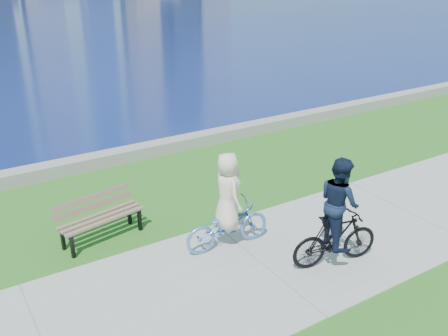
# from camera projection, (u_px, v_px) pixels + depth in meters

# --- Properties ---
(ground) EXTENTS (320.00, 320.00, 0.00)m
(ground) POSITION_uv_depth(u_px,v_px,m) (263.00, 265.00, 9.32)
(ground) COLOR #205717
(ground) RESTS_ON ground
(concrete_path) EXTENTS (80.00, 3.50, 0.02)m
(concrete_path) POSITION_uv_depth(u_px,v_px,m) (263.00, 265.00, 9.31)
(concrete_path) COLOR gray
(concrete_path) RESTS_ON ground
(seawall) EXTENTS (90.00, 0.50, 0.35)m
(seawall) POSITION_uv_depth(u_px,v_px,m) (134.00, 153.00, 14.08)
(seawall) COLOR slate
(seawall) RESTS_ON ground
(park_bench) EXTENTS (1.82, 0.92, 0.90)m
(park_bench) POSITION_uv_depth(u_px,v_px,m) (99.00, 214.00, 10.00)
(park_bench) COLOR black
(park_bench) RESTS_ON ground
(cyclist_woman) EXTENTS (0.75, 1.81, 1.97)m
(cyclist_woman) POSITION_uv_depth(u_px,v_px,m) (227.00, 213.00, 9.61)
(cyclist_woman) COLOR #5487CD
(cyclist_woman) RESTS_ON ground
(cyclist_man) EXTENTS (0.85, 1.79, 2.12)m
(cyclist_man) POSITION_uv_depth(u_px,v_px,m) (337.00, 221.00, 9.00)
(cyclist_man) COLOR black
(cyclist_man) RESTS_ON ground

